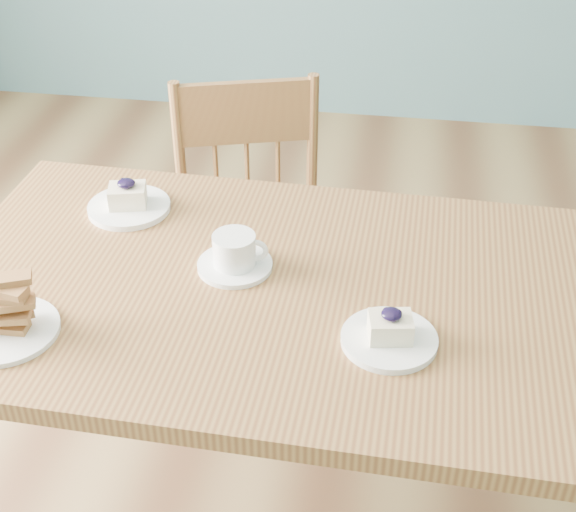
{
  "coord_description": "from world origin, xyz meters",
  "views": [
    {
      "loc": [
        -0.08,
        -1.12,
        1.67
      ],
      "look_at": [
        -0.28,
        0.15,
        0.77
      ],
      "focal_mm": 50.0,
      "sensor_mm": 36.0,
      "label": 1
    }
  ],
  "objects": [
    {
      "name": "cheesecake_plate_far",
      "position": [
        -0.66,
        0.33,
        0.76
      ],
      "size": [
        0.18,
        0.18,
        0.08
      ],
      "rotation": [
        0.0,
        0.0,
        0.24
      ],
      "color": "white",
      "rests_on": "dining_table"
    },
    {
      "name": "dining_table",
      "position": [
        -0.27,
        0.1,
        0.66
      ],
      "size": [
        1.4,
        0.82,
        0.74
      ],
      "rotation": [
        0.0,
        0.0,
        -0.03
      ],
      "color": "olive",
      "rests_on": "ground"
    },
    {
      "name": "dining_chair",
      "position": [
        -0.45,
        0.66,
        0.45
      ],
      "size": [
        0.49,
        0.48,
        0.87
      ],
      "rotation": [
        0.0,
        0.0,
        0.29
      ],
      "color": "olive",
      "rests_on": "ground"
    },
    {
      "name": "coffee_cup",
      "position": [
        -0.38,
        0.15,
        0.77
      ],
      "size": [
        0.15,
        0.15,
        0.07
      ],
      "rotation": [
        0.0,
        0.0,
        0.08
      ],
      "color": "white",
      "rests_on": "dining_table"
    },
    {
      "name": "cheesecake_plate_near",
      "position": [
        -0.07,
        -0.03,
        0.76
      ],
      "size": [
        0.17,
        0.17,
        0.07
      ],
      "rotation": [
        0.0,
        0.0,
        0.17
      ],
      "color": "white",
      "rests_on": "dining_table"
    },
    {
      "name": "biscotti_plate",
      "position": [
        -0.75,
        -0.11,
        0.78
      ],
      "size": [
        0.19,
        0.19,
        0.11
      ],
      "rotation": [
        0.0,
        0.0,
        0.11
      ],
      "color": "white",
      "rests_on": "dining_table"
    }
  ]
}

